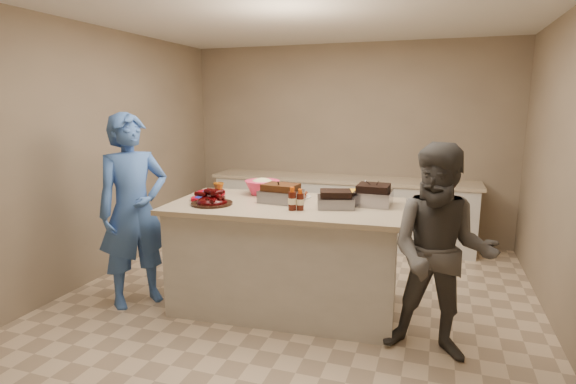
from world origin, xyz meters
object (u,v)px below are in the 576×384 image
(plastic_cup, at_px, (219,192))
(mustard_bottle, at_px, (264,197))
(island, at_px, (286,306))
(guest_gray, at_px, (434,354))
(roasting_pan, at_px, (373,205))
(guest_blue, at_px, (140,301))
(coleslaw_bowl, at_px, (262,194))
(bbq_bottle_b, at_px, (300,210))
(rib_platter, at_px, (212,204))
(bbq_bottle_a, at_px, (292,210))

(plastic_cup, bearing_deg, mustard_bottle, -8.11)
(island, height_order, guest_gray, island)
(roasting_pan, relative_size, guest_blue, 0.18)
(roasting_pan, bearing_deg, coleslaw_bowl, 174.52)
(coleslaw_bowl, relative_size, bbq_bottle_b, 1.89)
(plastic_cup, bearing_deg, rib_platter, -69.14)
(plastic_cup, height_order, guest_gray, plastic_cup)
(rib_platter, xyz_separation_m, plastic_cup, (-0.20, 0.53, -0.00))
(guest_gray, bearing_deg, rib_platter, 178.79)
(mustard_bottle, bearing_deg, island, -35.72)
(bbq_bottle_b, height_order, mustard_bottle, bbq_bottle_b)
(bbq_bottle_a, xyz_separation_m, bbq_bottle_b, (0.06, 0.02, -0.00))
(guest_gray, bearing_deg, mustard_bottle, 162.90)
(guest_gray, bearing_deg, island, 166.51)
(bbq_bottle_a, height_order, mustard_bottle, bbq_bottle_a)
(island, distance_m, plastic_cup, 1.33)
(coleslaw_bowl, bearing_deg, plastic_cup, -173.81)
(bbq_bottle_a, bearing_deg, island, 120.40)
(coleslaw_bowl, distance_m, bbq_bottle_a, 0.75)
(island, distance_m, roasting_pan, 1.27)
(guest_blue, bearing_deg, guest_gray, -56.42)
(roasting_pan, xyz_separation_m, plastic_cup, (-1.58, 0.08, -0.00))
(bbq_bottle_b, bearing_deg, guest_blue, -173.97)
(bbq_bottle_b, bearing_deg, coleslaw_bowl, 136.30)
(island, height_order, coleslaw_bowl, coleslaw_bowl)
(island, height_order, bbq_bottle_a, bbq_bottle_a)
(island, relative_size, bbq_bottle_a, 10.46)
(rib_platter, distance_m, guest_blue, 1.25)
(rib_platter, height_order, guest_blue, rib_platter)
(roasting_pan, relative_size, bbq_bottle_a, 1.60)
(island, distance_m, coleslaw_bowl, 1.11)
(rib_platter, relative_size, plastic_cup, 3.49)
(coleslaw_bowl, relative_size, mustard_bottle, 2.72)
(island, bearing_deg, guest_blue, -168.87)
(island, bearing_deg, guest_gray, -21.59)
(roasting_pan, xyz_separation_m, bbq_bottle_a, (-0.63, -0.42, 0.00))
(island, distance_m, guest_gray, 1.41)
(rib_platter, distance_m, bbq_bottle_b, 0.82)
(guest_gray, bearing_deg, bbq_bottle_a, 174.35)
(roasting_pan, xyz_separation_m, bbq_bottle_b, (-0.56, -0.40, -0.00))
(bbq_bottle_b, bearing_deg, rib_platter, -177.03)
(guest_blue, height_order, guest_gray, guest_gray)
(coleslaw_bowl, relative_size, bbq_bottle_a, 1.73)
(rib_platter, distance_m, mustard_bottle, 0.56)
(island, bearing_deg, coleslaw_bowl, 133.79)
(coleslaw_bowl, distance_m, mustard_bottle, 0.15)
(island, distance_m, bbq_bottle_b, 1.03)
(roasting_pan, relative_size, plastic_cup, 2.98)
(mustard_bottle, bearing_deg, guest_gray, -21.61)
(island, xyz_separation_m, bbq_bottle_b, (0.19, -0.20, 0.99))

